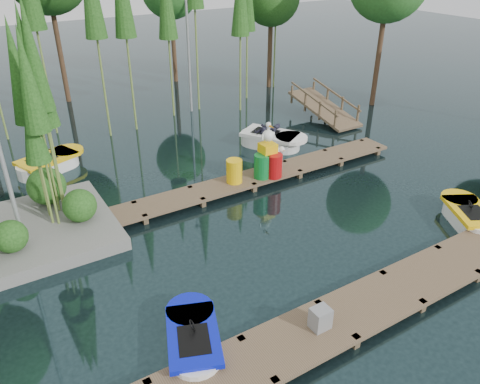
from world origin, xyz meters
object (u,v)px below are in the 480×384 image
yellow_barrel (234,171)px  drum_cluster (269,160)px  boat_blue (193,341)px  utility_cabinet (320,318)px  boat_yellow_far (49,163)px

yellow_barrel → drum_cluster: 1.37m
boat_blue → yellow_barrel: 7.42m
boat_blue → utility_cabinet: utility_cabinet is taller
boat_yellow_far → drum_cluster: size_ratio=1.49×
boat_yellow_far → drum_cluster: bearing=-39.4°
boat_yellow_far → drum_cluster: 8.42m
boat_blue → drum_cluster: (5.89, 5.70, 0.65)m
boat_blue → yellow_barrel: bearing=73.3°
boat_blue → boat_yellow_far: (-0.71, 10.89, 0.05)m
yellow_barrel → drum_cluster: drum_cluster is taller
yellow_barrel → drum_cluster: (1.35, -0.15, 0.17)m
boat_yellow_far → yellow_barrel: bearing=-45.1°
boat_yellow_far → utility_cabinet: size_ratio=5.79×
utility_cabinet → drum_cluster: drum_cluster is taller
boat_yellow_far → yellow_barrel: 7.29m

